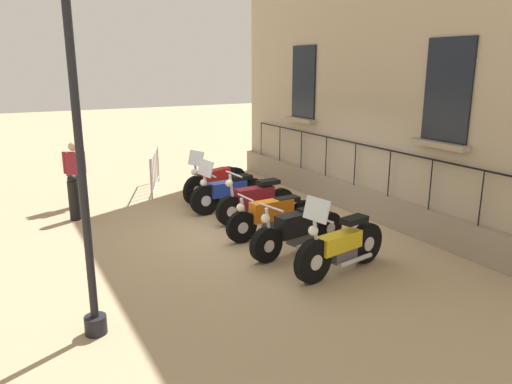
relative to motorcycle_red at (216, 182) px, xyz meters
name	(u,v)px	position (x,y,z in m)	size (l,w,h in m)	color
ground_plane	(257,229)	(0.17, 2.52, -0.46)	(60.00, 60.00, 0.00)	tan
building_facade	(377,28)	(-2.77, 2.52, 3.63)	(0.82, 10.56, 8.39)	tan
motorcycle_red	(216,182)	(0.00, 0.00, 0.00)	(2.01, 0.89, 1.33)	black
motorcycle_blue	(229,192)	(0.13, 1.05, -0.01)	(1.99, 0.72, 1.27)	black
motorcycle_maroon	(256,201)	(-0.07, 2.04, -0.01)	(1.95, 0.66, 1.13)	black
motorcycle_orange	(273,216)	(0.09, 3.07, -0.03)	(2.11, 0.60, 0.90)	black
motorcycle_black	(298,230)	(0.13, 4.03, -0.05)	(2.14, 0.69, 0.99)	black
motorcycle_yellow	(340,247)	(0.01, 5.11, -0.02)	(1.99, 0.65, 1.37)	black
lamppost	(71,59)	(3.94, 5.17, 2.94)	(0.36, 1.06, 4.74)	black
crowd_barrier	(155,170)	(1.07, -1.66, 0.10)	(0.82, 1.94, 1.05)	#B7B7BF
bollard	(74,197)	(3.42, 0.08, 0.06)	(0.23, 0.23, 1.03)	black
pedestrian_standing	(75,171)	(3.20, -0.99, 0.42)	(0.50, 0.34, 1.58)	black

